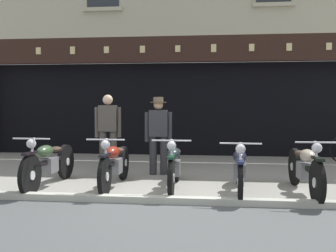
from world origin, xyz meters
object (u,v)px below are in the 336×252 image
Objects in this scene: motorcycle_right at (305,168)px; salesman_left at (108,130)px; motorcycle_center_left at (115,163)px; motorcycle_center at (174,165)px; motorcycle_center_right at (239,168)px; motorcycle_left at (49,162)px; advert_board_near at (262,89)px; shopkeeper_center at (158,132)px.

salesman_left reaches higher than motorcycle_right.
motorcycle_center_left is 1.23× the size of salesman_left.
motorcycle_center_right is (1.10, -0.17, -0.01)m from motorcycle_center.
motorcycle_left is 3.31m from motorcycle_center_right.
motorcycle_center_left is 5.53m from advert_board_near.
motorcycle_left is 6.31m from advert_board_near.
motorcycle_center_right is at bearing 131.75° from shopkeeper_center.
motorcycle_center is at bearing 179.47° from motorcycle_center_left.
motorcycle_center is (2.21, 0.08, -0.01)m from motorcycle_left.
advert_board_near reaches higher than motorcycle_left.
motorcycle_right is 1.30× the size of shopkeeper_center.
motorcycle_left is 2.27m from shopkeeper_center.
motorcycle_center_right is (3.31, -0.10, -0.02)m from motorcycle_left.
motorcycle_center_right is 1.21× the size of shopkeeper_center.
motorcycle_right reaches higher than motorcycle_center_right.
shopkeeper_center is (-2.60, 1.42, 0.45)m from motorcycle_right.
motorcycle_center_left is at bearing -1.71° from motorcycle_center_right.
motorcycle_right is at bearing -88.57° from advert_board_near.
salesman_left is at bearing -11.11° from shopkeeper_center.
advert_board_near reaches higher than shopkeeper_center.
shopkeeper_center is at bearing -40.31° from motorcycle_center_right.
motorcycle_left reaches higher than motorcycle_center.
motorcycle_center_right is at bearing 179.37° from motorcycle_left.
salesman_left is (0.67, 1.47, 0.49)m from motorcycle_left.
motorcycle_center is at bearing -6.16° from motorcycle_center_right.
motorcycle_center_left is 1.05× the size of motorcycle_center.
motorcycle_center_right is at bearing 0.50° from motorcycle_right.
motorcycle_left is at bearing 3.07° from motorcycle_center_left.
motorcycle_left is 2.21m from motorcycle_center.
shopkeeper_center reaches higher than motorcycle_center.
motorcycle_center is 2.16× the size of advert_board_near.
motorcycle_center_right is 2.16× the size of advert_board_near.
motorcycle_center_right is at bearing 174.74° from motorcycle_center_left.
salesman_left reaches higher than shopkeeper_center.
salesman_left reaches higher than motorcycle_left.
motorcycle_center_left reaches higher than motorcycle_center_right.
salesman_left is 1.84× the size of advert_board_near.
motorcycle_center is 2.15m from motorcycle_right.
motorcycle_right reaches higher than motorcycle_center.
motorcycle_center_left is 2.15m from motorcycle_center_right.
shopkeeper_center is 4.08m from advert_board_near.
motorcycle_right is 4.73m from advert_board_near.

